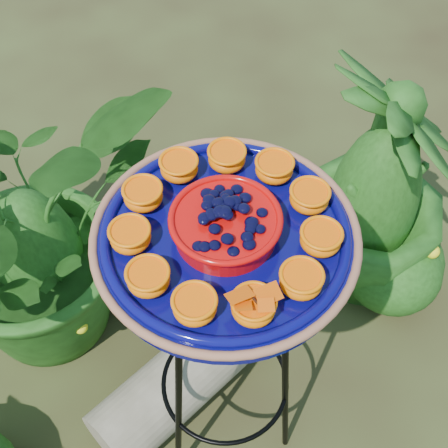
{
  "coord_description": "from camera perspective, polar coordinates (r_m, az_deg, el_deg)",
  "views": [
    {
      "loc": [
        0.1,
        -0.64,
        1.93
      ],
      "look_at": [
        0.13,
        0.05,
        1.02
      ],
      "focal_mm": 50.0,
      "sensor_mm": 36.0,
      "label": 1
    }
  ],
  "objects": [
    {
      "name": "tripod_stand",
      "position": [
        1.52,
        0.11,
        -10.47
      ],
      "size": [
        0.41,
        0.41,
        0.96
      ],
      "rotation": [
        0.0,
        0.0,
        0.19
      ],
      "color": "black",
      "rests_on": "ground"
    },
    {
      "name": "shrub_back_right",
      "position": [
        2.03,
        13.74,
        3.17
      ],
      "size": [
        0.6,
        0.6,
        0.88
      ],
      "primitive_type": "imported",
      "rotation": [
        0.0,
        0.0,
        1.81
      ],
      "color": "#1B4312",
      "rests_on": "ground"
    },
    {
      "name": "feeder_dish",
      "position": [
        1.16,
        0.14,
        -0.98
      ],
      "size": [
        0.57,
        0.57,
        0.11
      ],
      "rotation": [
        0.0,
        0.0,
        0.19
      ],
      "color": "#070756",
      "rests_on": "tripod_stand"
    },
    {
      "name": "ground_plane",
      "position": [
        2.04,
        -3.77,
        -19.25
      ],
      "size": [
        20.0,
        20.0,
        0.0
      ],
      "primitive_type": "plane",
      "color": "black",
      "rests_on": "ground"
    },
    {
      "name": "driftwood_log",
      "position": [
        2.0,
        -3.5,
        -13.57
      ],
      "size": [
        0.61,
        0.58,
        0.21
      ],
      "primitive_type": "cylinder",
      "rotation": [
        0.0,
        1.57,
        0.73
      ],
      "color": "tan",
      "rests_on": "ground"
    },
    {
      "name": "shrub_back_left",
      "position": [
        1.93,
        -17.67,
        -0.15
      ],
      "size": [
        1.11,
        1.12,
        0.94
      ],
      "primitive_type": "imported",
      "rotation": [
        0.0,
        0.0,
        0.84
      ],
      "color": "#1B4312",
      "rests_on": "ground"
    }
  ]
}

